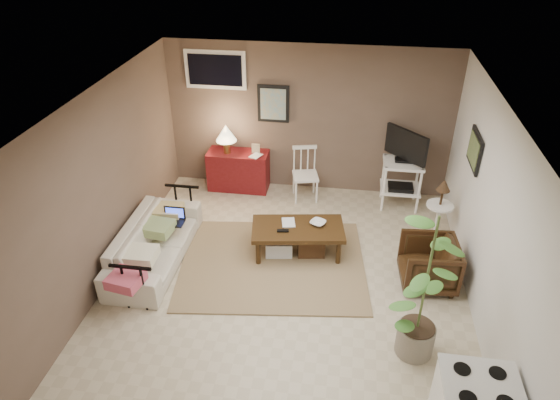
% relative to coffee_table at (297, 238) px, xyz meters
% --- Properties ---
extents(floor, '(5.00, 5.00, 0.00)m').
position_rel_coffee_table_xyz_m(floor, '(-0.07, -0.61, -0.26)').
color(floor, '#C1B293').
rests_on(floor, ground).
extents(art_back, '(0.50, 0.03, 0.60)m').
position_rel_coffee_table_xyz_m(art_back, '(-0.62, 1.87, 1.19)').
color(art_back, black).
extents(art_right, '(0.03, 0.60, 0.45)m').
position_rel_coffee_table_xyz_m(art_right, '(2.16, 0.44, 1.26)').
color(art_right, black).
extents(window, '(0.96, 0.03, 0.60)m').
position_rel_coffee_table_xyz_m(window, '(-1.52, 1.87, 1.69)').
color(window, white).
extents(rug, '(2.65, 2.22, 0.02)m').
position_rel_coffee_table_xyz_m(rug, '(-0.29, -0.28, -0.25)').
color(rug, '#917954').
rests_on(rug, floor).
extents(coffee_table, '(1.31, 0.82, 0.47)m').
position_rel_coffee_table_xyz_m(coffee_table, '(0.00, 0.00, 0.00)').
color(coffee_table, '#3C2510').
rests_on(coffee_table, floor).
extents(sofa, '(0.56, 1.92, 0.75)m').
position_rel_coffee_table_xyz_m(sofa, '(-1.87, -0.41, 0.12)').
color(sofa, beige).
rests_on(sofa, floor).
extents(sofa_pillows, '(0.37, 1.82, 0.13)m').
position_rel_coffee_table_xyz_m(sofa_pillows, '(-1.82, -0.63, 0.20)').
color(sofa_pillows, beige).
rests_on(sofa_pillows, sofa).
extents(sofa_end_rails, '(0.52, 1.91, 0.64)m').
position_rel_coffee_table_xyz_m(sofa_end_rails, '(-1.76, -0.41, 0.06)').
color(sofa_end_rails, black).
rests_on(sofa_end_rails, floor).
extents(laptop, '(0.29, 0.21, 0.20)m').
position_rel_coffee_table_xyz_m(laptop, '(-1.68, -0.08, 0.23)').
color(laptop, black).
rests_on(laptop, sofa).
extents(red_console, '(0.99, 0.44, 1.14)m').
position_rel_coffee_table_xyz_m(red_console, '(-1.20, 1.68, 0.14)').
color(red_console, maroon).
rests_on(red_console, floor).
extents(spindle_chair, '(0.47, 0.47, 0.86)m').
position_rel_coffee_table_xyz_m(spindle_chair, '(-0.05, 1.52, 0.14)').
color(spindle_chair, white).
rests_on(spindle_chair, floor).
extents(tv_stand, '(0.60, 0.58, 1.28)m').
position_rel_coffee_table_xyz_m(tv_stand, '(1.45, 1.50, 0.42)').
color(tv_stand, white).
rests_on(tv_stand, floor).
extents(side_table, '(0.37, 0.37, 0.98)m').
position_rel_coffee_table_xyz_m(side_table, '(1.91, 0.62, 0.35)').
color(side_table, white).
rests_on(side_table, floor).
extents(armchair, '(0.67, 0.71, 0.68)m').
position_rel_coffee_table_xyz_m(armchair, '(1.69, -0.37, 0.08)').
color(armchair, '#311B0D').
rests_on(armchair, floor).
extents(potted_plant, '(0.44, 0.44, 1.78)m').
position_rel_coffee_table_xyz_m(potted_plant, '(1.45, -1.54, 0.69)').
color(potted_plant, gray).
rests_on(potted_plant, floor).
extents(bowl, '(0.20, 0.13, 0.20)m').
position_rel_coffee_table_xyz_m(bowl, '(0.27, 0.11, 0.28)').
color(bowl, '#3C2510').
rests_on(bowl, coffee_table).
extents(book_table, '(0.17, 0.05, 0.24)m').
position_rel_coffee_table_xyz_m(book_table, '(-0.21, 0.06, 0.30)').
color(book_table, '#3C2510').
rests_on(book_table, coffee_table).
extents(book_console, '(0.15, 0.08, 0.21)m').
position_rel_coffee_table_xyz_m(book_console, '(-0.93, 1.61, 0.51)').
color(book_console, '#3C2510').
rests_on(book_console, red_console).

